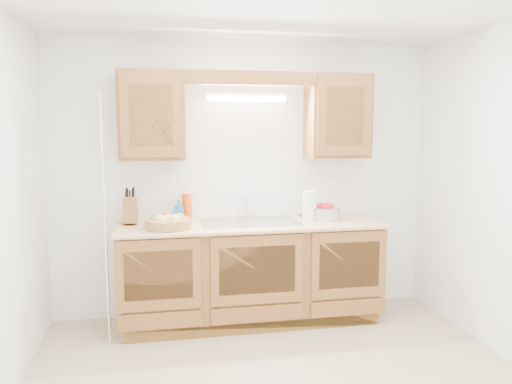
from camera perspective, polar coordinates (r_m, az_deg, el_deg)
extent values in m
cube|color=white|center=(4.62, -1.28, 1.47)|extent=(3.50, 0.02, 2.50)
cube|color=white|center=(1.78, 15.05, -8.38)|extent=(3.50, 0.02, 2.50)
cube|color=brown|center=(4.49, -0.61, -9.26)|extent=(2.20, 0.60, 0.86)
cube|color=tan|center=(4.37, -0.58, -3.78)|extent=(2.30, 0.63, 0.04)
cube|color=brown|center=(4.37, -11.85, 8.53)|extent=(0.55, 0.33, 0.75)
cube|color=brown|center=(4.65, 9.30, 8.51)|extent=(0.55, 0.33, 0.75)
cube|color=brown|center=(4.31, -0.62, 12.90)|extent=(2.20, 0.05, 0.12)
cylinder|color=white|center=(4.51, -1.09, 10.62)|extent=(0.70, 0.05, 0.05)
cube|color=white|center=(4.54, -1.16, 10.97)|extent=(0.76, 0.06, 0.05)
cube|color=#9E9EA3|center=(4.38, -0.63, -3.43)|extent=(0.84, 0.46, 0.01)
cube|color=#9E9EA3|center=(4.37, -3.35, -4.59)|extent=(0.39, 0.40, 0.16)
cube|color=#9E9EA3|center=(4.44, 2.05, -4.39)|extent=(0.39, 0.40, 0.16)
cylinder|color=silver|center=(4.57, -1.07, -2.76)|extent=(0.06, 0.06, 0.04)
cylinder|color=silver|center=(4.56, -1.07, -1.77)|extent=(0.02, 0.02, 0.16)
cylinder|color=silver|center=(4.50, -0.97, -0.74)|extent=(0.02, 0.12, 0.02)
cylinder|color=white|center=(4.59, 0.41, -2.22)|extent=(0.03, 0.03, 0.12)
cylinder|color=silver|center=(4.06, -16.88, -3.23)|extent=(0.03, 0.03, 2.00)
cube|color=white|center=(4.87, 9.83, 0.49)|extent=(0.08, 0.01, 0.12)
cylinder|color=#B18347|center=(4.18, -10.00, -3.53)|extent=(0.47, 0.47, 0.07)
sphere|color=#D8C67F|center=(4.14, -10.87, -3.20)|extent=(0.09, 0.09, 0.09)
sphere|color=#D8C67F|center=(4.13, -9.28, -3.18)|extent=(0.09, 0.09, 0.09)
sphere|color=tan|center=(4.22, -8.75, -2.96)|extent=(0.09, 0.09, 0.09)
sphere|color=red|center=(4.24, -10.31, -2.96)|extent=(0.08, 0.08, 0.08)
sphere|color=#72A53F|center=(4.21, -11.44, -3.06)|extent=(0.08, 0.08, 0.08)
sphere|color=#D8C67F|center=(4.17, -10.01, -3.10)|extent=(0.09, 0.09, 0.09)
sphere|color=red|center=(4.27, -9.61, -2.88)|extent=(0.08, 0.08, 0.08)
cube|color=brown|center=(4.42, -14.17, -2.12)|extent=(0.12, 0.19, 0.25)
cylinder|color=black|center=(4.39, -14.64, -0.45)|extent=(0.02, 0.04, 0.09)
cylinder|color=black|center=(4.38, -14.24, -0.39)|extent=(0.02, 0.04, 0.09)
cylinder|color=black|center=(4.38, -13.84, -0.33)|extent=(0.02, 0.04, 0.09)
cylinder|color=black|center=(4.42, -14.48, -0.22)|extent=(0.02, 0.04, 0.09)
cylinder|color=black|center=(4.42, -13.95, -0.16)|extent=(0.02, 0.04, 0.09)
cylinder|color=black|center=(4.45, -14.59, -0.07)|extent=(0.02, 0.04, 0.09)
cylinder|color=black|center=(4.45, -13.80, 0.00)|extent=(0.02, 0.04, 0.09)
cylinder|color=#E2500C|center=(4.51, -7.88, -1.65)|extent=(0.09, 0.09, 0.25)
cylinder|color=white|center=(4.49, -7.91, -0.04)|extent=(0.08, 0.08, 0.01)
imported|color=#236CB2|center=(4.44, -8.82, -2.14)|extent=(0.10, 0.10, 0.19)
cube|color=#CC333F|center=(4.73, 5.33, -2.68)|extent=(0.11, 0.09, 0.01)
cube|color=green|center=(4.73, 5.33, -2.58)|extent=(0.11, 0.09, 0.02)
cylinder|color=silver|center=(4.52, 6.10, -3.11)|extent=(0.15, 0.15, 0.01)
cylinder|color=silver|center=(4.50, 6.12, -1.30)|extent=(0.02, 0.02, 0.30)
cylinder|color=white|center=(4.50, 6.12, -1.47)|extent=(0.12, 0.12, 0.25)
sphere|color=silver|center=(4.48, 6.15, 0.60)|extent=(0.02, 0.02, 0.02)
cylinder|color=silver|center=(4.57, 7.81, -2.39)|extent=(0.37, 0.37, 0.11)
sphere|color=red|center=(4.55, 7.43, -1.73)|extent=(0.08, 0.08, 0.08)
sphere|color=red|center=(4.59, 8.13, -1.66)|extent=(0.08, 0.08, 0.08)
sphere|color=red|center=(4.53, 7.96, -1.78)|extent=(0.08, 0.08, 0.08)
sphere|color=red|center=(4.55, 8.44, -1.74)|extent=(0.08, 0.08, 0.08)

